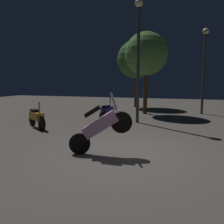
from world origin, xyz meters
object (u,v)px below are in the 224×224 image
object	(u,v)px
motorcycle_pink_foreground	(100,127)
streetlamp_near	(204,60)
motorcycle_blue_parked_left	(107,112)
streetlamp_far	(138,47)
motorcycle_orange_parked_right	(37,118)

from	to	relation	value
motorcycle_pink_foreground	streetlamp_near	size ratio (longest dim) A/B	0.33
motorcycle_pink_foreground	streetlamp_near	world-z (taller)	streetlamp_near
motorcycle_blue_parked_left	streetlamp_far	distance (m)	3.37
streetlamp_far	streetlamp_near	bearing A→B (deg)	52.36
motorcycle_blue_parked_left	streetlamp_near	xyz separation A→B (m)	(4.59, 3.81, 2.68)
motorcycle_pink_foreground	streetlamp_near	bearing A→B (deg)	54.36
streetlamp_near	streetlamp_far	xyz separation A→B (m)	(-3.06, -3.97, 0.32)
streetlamp_far	motorcycle_blue_parked_left	bearing A→B (deg)	174.12
streetlamp_near	streetlamp_far	bearing A→B (deg)	-127.64
streetlamp_near	motorcycle_blue_parked_left	bearing A→B (deg)	-140.32
motorcycle_pink_foreground	motorcycle_blue_parked_left	size ratio (longest dim) A/B	0.98
motorcycle_blue_parked_left	motorcycle_orange_parked_right	bearing A→B (deg)	145.17
motorcycle_orange_parked_right	streetlamp_far	xyz separation A→B (m)	(3.70, 2.50, 3.00)
streetlamp_near	streetlamp_far	distance (m)	5.02
motorcycle_pink_foreground	streetlamp_far	distance (m)	5.56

